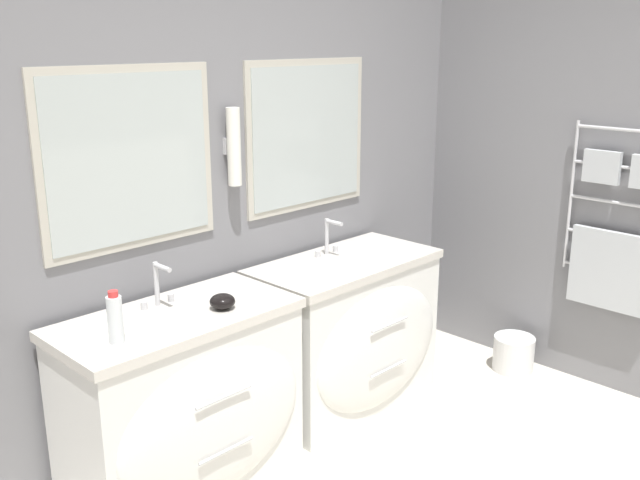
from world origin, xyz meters
TOP-DOWN VIEW (x-y plane):
  - wall_back at (0.00, 1.83)m, footprint 5.34×0.15m
  - wall_right at (1.90, 0.80)m, footprint 0.13×3.70m
  - vanity_left at (-0.41, 1.47)m, footprint 1.06×0.59m
  - vanity_right at (0.67, 1.47)m, footprint 1.06×0.59m
  - faucet_left at (-0.41, 1.63)m, footprint 0.17×0.13m
  - faucet_right at (0.67, 1.63)m, footprint 0.17×0.13m
  - toiletry_bottle at (-0.74, 1.42)m, footprint 0.06×0.06m
  - amenity_bowl at (-0.23, 1.41)m, footprint 0.11×0.11m
  - waste_bin at (1.69, 1.02)m, footprint 0.25×0.25m

SIDE VIEW (x-z plane):
  - waste_bin at x=1.69m, z-range 0.01..0.22m
  - vanity_left at x=-0.41m, z-range 0.00..0.84m
  - vanity_right at x=0.67m, z-range 0.00..0.84m
  - amenity_bowl at x=-0.23m, z-range 0.83..0.90m
  - faucet_left at x=-0.41m, z-range 0.83..1.03m
  - faucet_right at x=0.67m, z-range 0.83..1.03m
  - toiletry_bottle at x=-0.74m, z-range 0.83..1.04m
  - wall_right at x=1.90m, z-range -0.01..2.59m
  - wall_back at x=0.00m, z-range 0.01..2.61m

